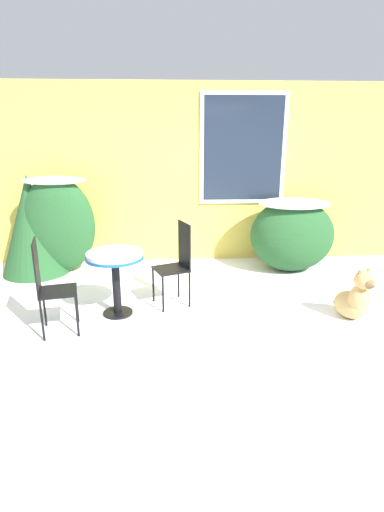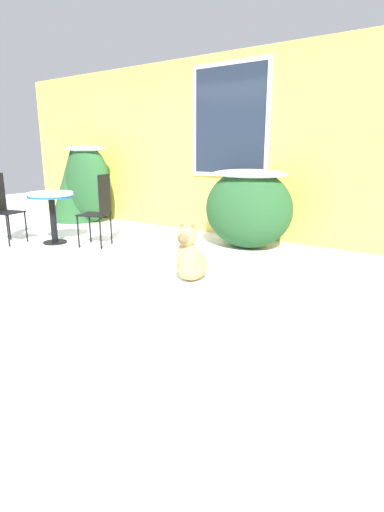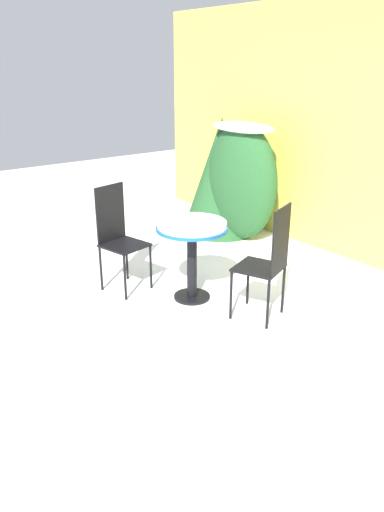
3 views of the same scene
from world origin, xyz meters
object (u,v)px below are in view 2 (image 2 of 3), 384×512
patio_chair_near_table (99,208)px  patio_chair_far_side (2,206)px  dog (190,259)px  patio_table (52,202)px

patio_chair_near_table → patio_chair_far_side: same height
patio_chair_far_side → dog: bearing=-100.5°
patio_chair_far_side → patio_chair_near_table: bearing=-75.8°
patio_chair_far_side → dog: 3.36m
patio_chair_near_table → dog: bearing=53.0°
patio_table → patio_chair_near_table: (0.71, 0.27, -0.06)m
patio_table → dog: bearing=-6.2°
patio_table → patio_chair_near_table: size_ratio=0.74×
patio_table → dog: size_ratio=1.19×
patio_table → patio_chair_far_side: size_ratio=0.74×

